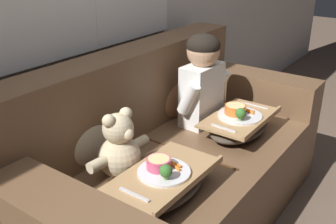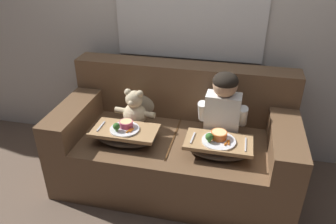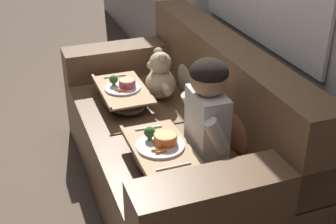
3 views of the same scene
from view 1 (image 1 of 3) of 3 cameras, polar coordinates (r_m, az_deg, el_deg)
name	(u,v)px [view 1 (image 1 of 3)]	position (r m, az deg, el deg)	size (l,w,h in m)	color
ground_plane	(176,220)	(2.28, 1.24, -15.38)	(14.00, 14.00, 0.00)	brown
couch	(167,165)	(2.12, -0.09, -7.71)	(1.84, 0.91, 0.91)	brown
throw_pillow_behind_child	(173,90)	(2.37, 0.70, 3.26)	(0.34, 0.16, 0.35)	#B2754C
throw_pillow_behind_teddy	(87,132)	(1.88, -11.69, -2.84)	(0.33, 0.16, 0.34)	#C1B293
child_figure	(202,76)	(2.22, 5.02, 5.26)	(0.38, 0.19, 0.53)	white
teddy_bear	(120,149)	(1.76, -6.99, -5.40)	(0.35, 0.24, 0.32)	beige
lap_tray_child	(239,124)	(2.20, 10.30, -1.66)	(0.48, 0.28, 0.18)	#473D33
lap_tray_teddy	(164,182)	(1.67, -0.57, -10.14)	(0.49, 0.29, 0.18)	#473D33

